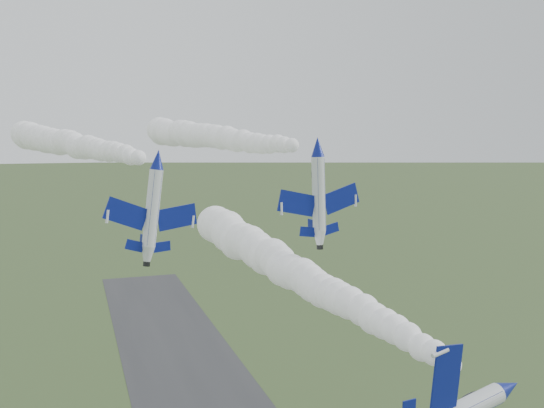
{
  "coord_description": "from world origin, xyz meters",
  "views": [
    {
      "loc": [
        -20.68,
        -42.33,
        47.72
      ],
      "look_at": [
        0.34,
        20.67,
        39.96
      ],
      "focal_mm": 40.0,
      "sensor_mm": 36.0,
      "label": 1
    }
  ],
  "objects": [
    {
      "name": "jet_lead",
      "position": [
        8.81,
        -8.09,
        29.45
      ],
      "size": [
        4.04,
        12.6,
        10.35
      ],
      "rotation": [
        0.0,
        1.43,
        0.2
      ],
      "color": "silver"
    },
    {
      "name": "smoke_trail_jet_lead",
      "position": [
        4.04,
        22.63,
        31.5
      ],
      "size": [
        16.68,
        56.55,
        5.65
      ],
      "primitive_type": null,
      "rotation": [
        0.0,
        0.0,
        0.2
      ],
      "color": "white"
    },
    {
      "name": "jet_pair_left",
      "position": [
        -11.61,
        23.82,
        44.94
      ],
      "size": [
        10.75,
        12.63,
        3.33
      ],
      "rotation": [
        0.0,
        0.14,
        0.28
      ],
      "color": "silver"
    },
    {
      "name": "smoke_trail_jet_pair_left",
      "position": [
        -20.7,
        53.8,
        46.24
      ],
      "size": [
        20.25,
        55.31,
        4.89
      ],
      "primitive_type": null,
      "rotation": [
        0.0,
        0.0,
        0.28
      ],
      "color": "white"
    },
    {
      "name": "jet_pair_right",
      "position": [
        6.41,
        22.1,
        46.22
      ],
      "size": [
        11.11,
        13.1,
        3.25
      ],
      "rotation": [
        0.0,
        -0.04,
        0.18
      ],
      "color": "silver"
    },
    {
      "name": "smoke_trail_jet_pair_right",
      "position": [
        1.09,
        55.2,
        47.18
      ],
      "size": [
        15.69,
        60.53,
        5.2
      ],
      "primitive_type": null,
      "rotation": [
        0.0,
        0.0,
        0.18
      ],
      "color": "white"
    }
  ]
}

